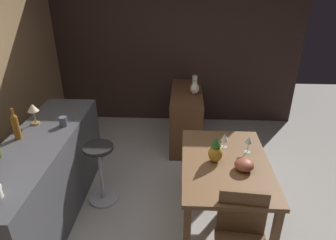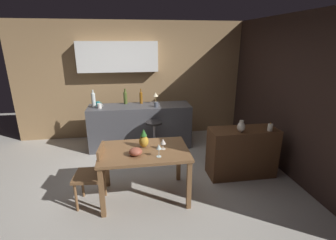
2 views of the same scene
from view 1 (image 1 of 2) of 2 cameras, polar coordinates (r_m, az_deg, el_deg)
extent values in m
plane|color=#B7B2A8|center=(3.29, 1.64, -19.26)|extent=(9.00, 9.00, 0.00)
cube|color=#33231E|center=(4.97, -0.97, 14.18)|extent=(0.10, 4.40, 2.60)
cube|color=brown|center=(2.91, 10.91, -8.15)|extent=(1.23, 0.82, 0.04)
cube|color=brown|center=(2.70, 3.59, -21.43)|extent=(0.06, 0.06, 0.70)
cube|color=brown|center=(3.56, 3.49, -7.87)|extent=(0.06, 0.06, 0.70)
cube|color=brown|center=(3.64, 15.01, -7.95)|extent=(0.06, 0.06, 0.70)
cube|color=#4C4C51|center=(3.36, -22.53, -10.33)|extent=(2.10, 0.60, 0.90)
cube|color=#56351E|center=(4.46, 3.42, 0.54)|extent=(1.10, 0.44, 0.82)
cube|color=brown|center=(2.53, 13.91, -16.85)|extent=(0.06, 0.38, 0.43)
cylinder|color=#262323|center=(3.24, -13.18, -5.18)|extent=(0.32, 0.32, 0.04)
cylinder|color=silver|center=(3.43, -12.59, -10.10)|extent=(0.04, 0.04, 0.67)
cylinder|color=silver|center=(3.63, -12.07, -14.30)|extent=(0.34, 0.34, 0.03)
cylinder|color=silver|center=(3.12, 10.56, -5.07)|extent=(0.07, 0.07, 0.00)
cylinder|color=silver|center=(3.10, 10.62, -4.44)|extent=(0.01, 0.01, 0.08)
cone|color=silver|center=(3.07, 10.74, -3.25)|extent=(0.08, 0.08, 0.07)
cylinder|color=silver|center=(3.09, 14.84, -5.92)|extent=(0.07, 0.07, 0.00)
cylinder|color=silver|center=(3.06, 14.96, -5.05)|extent=(0.01, 0.01, 0.11)
cone|color=silver|center=(3.02, 15.14, -3.67)|extent=(0.07, 0.07, 0.06)
ellipsoid|color=gold|center=(2.85, 9.01, -6.34)|extent=(0.13, 0.13, 0.17)
cone|color=#2D6B28|center=(2.78, 9.20, -4.00)|extent=(0.09, 0.09, 0.10)
ellipsoid|color=#9E4C38|center=(2.80, 14.30, -8.29)|extent=(0.17, 0.17, 0.10)
cylinder|color=#8C5114|center=(3.20, -26.91, -1.41)|extent=(0.06, 0.06, 0.22)
sphere|color=#8C5114|center=(3.15, -27.31, 0.36)|extent=(0.06, 0.06, 0.06)
cylinder|color=#8C5114|center=(3.13, -27.53, 1.32)|extent=(0.02, 0.02, 0.08)
torus|color=white|center=(2.53, -29.40, -11.02)|extent=(0.05, 0.01, 0.05)
cylinder|color=#515660|center=(3.30, -19.33, -0.26)|extent=(0.08, 0.08, 0.10)
torus|color=#515660|center=(3.35, -19.03, 0.23)|extent=(0.05, 0.01, 0.05)
cylinder|color=#A58447|center=(3.47, -23.85, -0.55)|extent=(0.08, 0.08, 0.02)
cylinder|color=#A58447|center=(3.44, -24.08, 0.57)|extent=(0.02, 0.02, 0.13)
cone|color=beige|center=(3.40, -24.40, 2.17)|extent=(0.11, 0.11, 0.08)
cylinder|color=white|center=(4.63, 5.12, 7.71)|extent=(0.08, 0.08, 0.11)
ellipsoid|color=yellow|center=(4.61, 5.16, 8.51)|extent=(0.01, 0.01, 0.03)
ellipsoid|color=beige|center=(4.17, 5.10, 5.97)|extent=(0.12, 0.12, 0.17)
cylinder|color=beige|center=(4.14, 5.15, 7.19)|extent=(0.07, 0.07, 0.02)
camera|label=2|loc=(4.17, 62.09, 10.59)|focal=26.03mm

